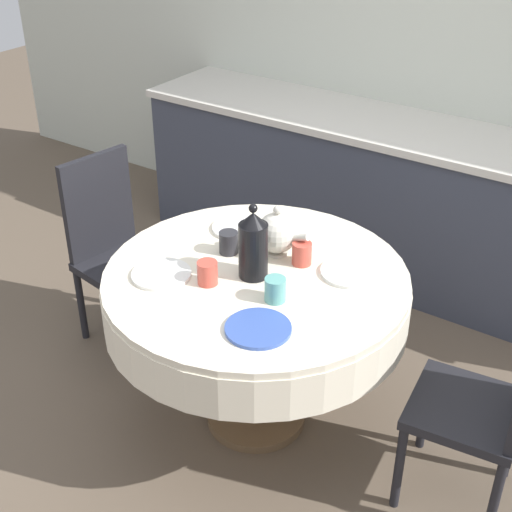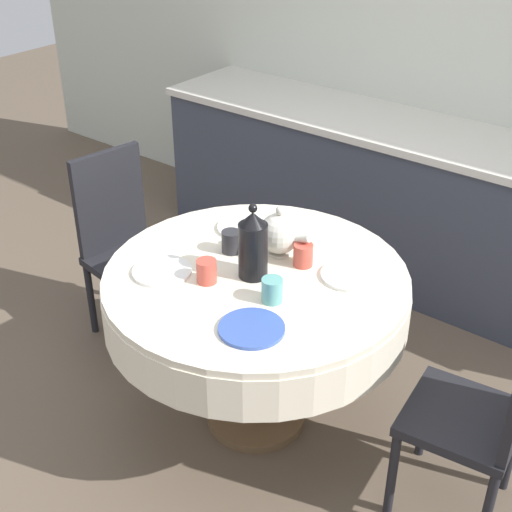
{
  "view_description": "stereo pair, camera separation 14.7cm",
  "coord_description": "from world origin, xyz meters",
  "px_view_note": "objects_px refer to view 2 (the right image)",
  "views": [
    {
      "loc": [
        1.34,
        -1.96,
        2.27
      ],
      "look_at": [
        0.0,
        0.0,
        0.85
      ],
      "focal_mm": 50.0,
      "sensor_mm": 36.0,
      "label": 1
    },
    {
      "loc": [
        1.46,
        -1.88,
        2.27
      ],
      "look_at": [
        0.0,
        0.0,
        0.85
      ],
      "focal_mm": 50.0,
      "sensor_mm": 36.0,
      "label": 2
    }
  ],
  "objects_px": {
    "chair_right": "(124,240)",
    "coffee_carafe": "(253,245)",
    "teapot": "(280,234)",
    "chair_left": "(489,407)"
  },
  "relations": [
    {
      "from": "chair_right",
      "to": "teapot",
      "type": "xyz_separation_m",
      "value": [
        0.93,
        0.03,
        0.34
      ]
    },
    {
      "from": "chair_left",
      "to": "chair_right",
      "type": "relative_size",
      "value": 1.0
    },
    {
      "from": "chair_left",
      "to": "chair_right",
      "type": "bearing_deg",
      "value": 82.07
    },
    {
      "from": "chair_right",
      "to": "chair_left",
      "type": "bearing_deg",
      "value": 97.93
    },
    {
      "from": "chair_right",
      "to": "coffee_carafe",
      "type": "bearing_deg",
      "value": 88.9
    },
    {
      "from": "chair_right",
      "to": "coffee_carafe",
      "type": "height_order",
      "value": "coffee_carafe"
    },
    {
      "from": "coffee_carafe",
      "to": "teapot",
      "type": "distance_m",
      "value": 0.2
    },
    {
      "from": "chair_right",
      "to": "teapot",
      "type": "height_order",
      "value": "teapot"
    },
    {
      "from": "chair_left",
      "to": "teapot",
      "type": "height_order",
      "value": "teapot"
    },
    {
      "from": "chair_left",
      "to": "teapot",
      "type": "bearing_deg",
      "value": 79.34
    }
  ]
}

